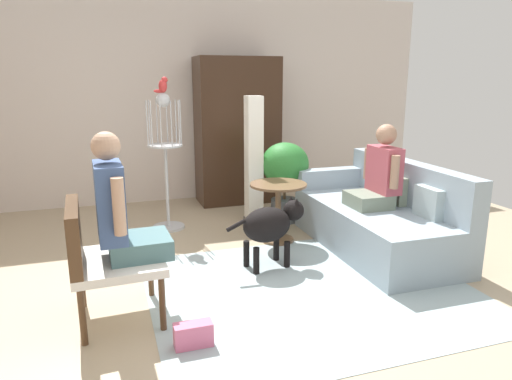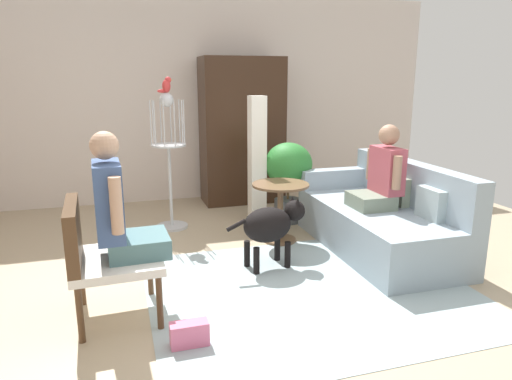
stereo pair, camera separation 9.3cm
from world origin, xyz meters
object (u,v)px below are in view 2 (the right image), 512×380
at_px(couch, 381,219).
at_px(armchair, 98,251).
at_px(parrot, 166,85).
at_px(person_on_couch, 382,176).
at_px(potted_plant, 288,171).
at_px(dog, 271,224).
at_px(handbag, 189,334).
at_px(round_end_table, 280,203).
at_px(armoire_cabinet, 242,131).
at_px(bird_cage_stand, 169,162).
at_px(person_on_armchair, 118,210).
at_px(column_lamp, 257,162).

height_order(couch, armchair, couch).
relative_size(armchair, parrot, 5.07).
bearing_deg(person_on_couch, potted_plant, 115.37).
bearing_deg(dog, handbag, -130.35).
bearing_deg(round_end_table, potted_plant, 62.87).
xyz_separation_m(dog, parrot, (-0.72, 1.40, 1.20)).
distance_m(parrot, armoire_cabinet, 1.57).
height_order(bird_cage_stand, potted_plant, bird_cage_stand).
bearing_deg(couch, bird_cage_stand, 146.74).
bearing_deg(handbag, person_on_armchair, 125.96).
distance_m(couch, column_lamp, 1.56).
bearing_deg(handbag, dog, 49.65).
distance_m(person_on_couch, armoire_cabinet, 2.39).
bearing_deg(column_lamp, person_on_armchair, -130.37).
bearing_deg(armchair, parrot, 69.51).
bearing_deg(handbag, potted_plant, 56.26).
bearing_deg(person_on_couch, armchair, -166.06).
height_order(armoire_cabinet, handbag, armoire_cabinet).
bearing_deg(armoire_cabinet, potted_plant, -76.79).
height_order(person_on_couch, round_end_table, person_on_couch).
xyz_separation_m(round_end_table, bird_cage_stand, (-1.04, 0.79, 0.34)).
xyz_separation_m(person_on_armchair, bird_cage_stand, (0.57, 1.94, -0.03)).
bearing_deg(armoire_cabinet, column_lamp, -95.72).
distance_m(round_end_table, dog, 0.68).
bearing_deg(round_end_table, dog, -116.88).
relative_size(dog, parrot, 4.50).
distance_m(person_on_armchair, potted_plant, 2.62).
distance_m(dog, potted_plant, 1.40).
height_order(person_on_armchair, round_end_table, person_on_armchair).
bearing_deg(handbag, round_end_table, 54.02).
distance_m(couch, handbag, 2.45).
height_order(column_lamp, handbag, column_lamp).
xyz_separation_m(armchair, person_on_armchair, (0.16, 0.01, 0.28)).
height_order(armchair, round_end_table, armchair).
height_order(couch, potted_plant, potted_plant).
bearing_deg(person_on_armchair, armoire_cabinet, 60.02).
distance_m(parrot, potted_plant, 1.68).
bearing_deg(parrot, bird_cage_stand, -180.00).
height_order(armchair, armoire_cabinet, armoire_cabinet).
height_order(round_end_table, armoire_cabinet, armoire_cabinet).
bearing_deg(person_on_armchair, round_end_table, 35.60).
distance_m(bird_cage_stand, armoire_cabinet, 1.46).
bearing_deg(person_on_couch, bird_cage_stand, 145.59).
xyz_separation_m(person_on_couch, person_on_armchair, (-2.46, -0.64, 0.04)).
height_order(round_end_table, parrot, parrot).
bearing_deg(column_lamp, couch, -50.91).
bearing_deg(dog, round_end_table, 63.12).
bearing_deg(person_on_couch, armoire_cabinet, 109.58).
height_order(dog, column_lamp, column_lamp).
distance_m(armchair, person_on_couch, 2.71).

